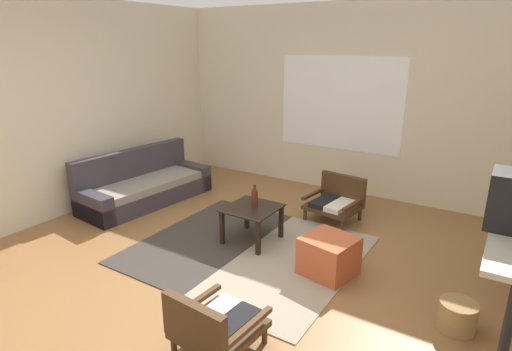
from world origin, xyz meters
TOP-DOWN VIEW (x-y plane):
  - ground_plane at (0.00, 0.00)m, footprint 7.80×7.80m
  - far_wall_with_window at (0.00, 3.06)m, footprint 5.60×0.13m
  - side_wall_left at (-2.66, 0.30)m, footprint 0.12×6.60m
  - area_rug at (-0.04, 0.62)m, footprint 2.26×2.11m
  - couch at (-2.08, 1.07)m, footprint 0.89×1.91m
  - coffee_table at (-0.11, 0.83)m, footprint 0.55×0.57m
  - armchair_by_window at (0.44, 1.94)m, footprint 0.68×0.61m
  - armchair_striped_foreground at (0.63, -0.82)m, footprint 0.58×0.60m
  - ottoman_orange at (0.89, 0.65)m, footprint 0.54×0.54m
  - glass_bottle at (-0.11, 0.88)m, footprint 0.07×0.07m
  - wicker_basket at (2.06, 0.41)m, footprint 0.29×0.29m

SIDE VIEW (x-z plane):
  - ground_plane at x=0.00m, z-range 0.00..0.00m
  - area_rug at x=-0.04m, z-range 0.00..0.01m
  - wicker_basket at x=2.06m, z-range 0.00..0.24m
  - ottoman_orange at x=0.89m, z-range 0.00..0.38m
  - couch at x=-2.08m, z-range -0.14..0.59m
  - armchair_striped_foreground at x=0.63m, z-range -0.02..0.50m
  - armchair_by_window at x=0.44m, z-range -0.01..0.53m
  - coffee_table at x=-0.11m, z-range 0.12..0.54m
  - glass_bottle at x=-0.11m, z-range 0.39..0.64m
  - far_wall_with_window at x=0.00m, z-range 0.00..2.70m
  - side_wall_left at x=-2.66m, z-range 0.00..2.70m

